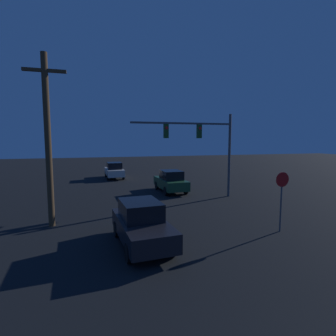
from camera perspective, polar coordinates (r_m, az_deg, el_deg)
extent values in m
cube|color=black|center=(10.14, -5.69, -12.92)|extent=(1.90, 4.03, 0.67)
cube|color=black|center=(10.12, -6.02, -9.00)|extent=(1.52, 1.90, 0.66)
cylinder|color=black|center=(9.39, 0.96, -16.70)|extent=(0.22, 0.65, 0.64)
cylinder|color=black|center=(9.00, -8.55, -17.82)|extent=(0.22, 0.65, 0.64)
cylinder|color=black|center=(11.55, -3.49, -12.25)|extent=(0.22, 0.65, 0.64)
cylinder|color=black|center=(11.23, -11.12, -12.89)|extent=(0.22, 0.65, 0.64)
cube|color=#1E4728|center=(20.02, 0.56, -3.33)|extent=(1.74, 3.97, 0.67)
cube|color=black|center=(19.74, 0.74, -1.51)|extent=(1.45, 1.85, 0.66)
cylinder|color=black|center=(21.01, -2.46, -3.81)|extent=(0.20, 0.64, 0.64)
cylinder|color=black|center=(21.46, 1.46, -3.60)|extent=(0.20, 0.64, 0.64)
cylinder|color=black|center=(18.71, -0.47, -5.05)|extent=(0.20, 0.64, 0.64)
cylinder|color=black|center=(19.21, 3.86, -4.77)|extent=(0.20, 0.64, 0.64)
cube|color=beige|center=(27.57, -11.63, -0.83)|extent=(1.76, 3.97, 0.67)
cube|color=black|center=(27.30, -11.62, 0.51)|extent=(1.45, 1.85, 0.66)
cylinder|color=black|center=(28.75, -13.39, -1.26)|extent=(0.20, 0.64, 0.64)
cylinder|color=black|center=(28.90, -10.40, -1.16)|extent=(0.20, 0.64, 0.64)
cylinder|color=black|center=(26.34, -12.96, -1.93)|extent=(0.20, 0.64, 0.64)
cylinder|color=black|center=(26.51, -9.69, -1.80)|extent=(0.20, 0.64, 0.64)
cylinder|color=#4C4C51|center=(18.66, 13.21, 2.60)|extent=(0.18, 0.18, 5.70)
cube|color=#4C4C51|center=(17.22, 3.28, 9.69)|extent=(6.86, 0.12, 0.12)
cube|color=#1E471E|center=(17.62, 6.81, 7.92)|extent=(0.28, 0.28, 0.90)
cylinder|color=red|center=(17.49, 7.01, 8.59)|extent=(0.20, 0.02, 0.20)
cube|color=#1E471E|center=(16.85, -0.43, 8.04)|extent=(0.28, 0.28, 0.90)
cylinder|color=red|center=(16.71, -0.28, 8.75)|extent=(0.20, 0.02, 0.20)
cylinder|color=#4C4C51|center=(12.34, 23.39, -6.82)|extent=(0.07, 0.07, 2.60)
cylinder|color=red|center=(12.15, 23.65, -2.32)|extent=(0.63, 0.03, 0.63)
cylinder|color=#4C3823|center=(12.92, -24.66, 5.18)|extent=(0.28, 0.28, 7.73)
cube|color=#4C3823|center=(13.26, -25.30, 18.66)|extent=(1.79, 0.14, 0.14)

